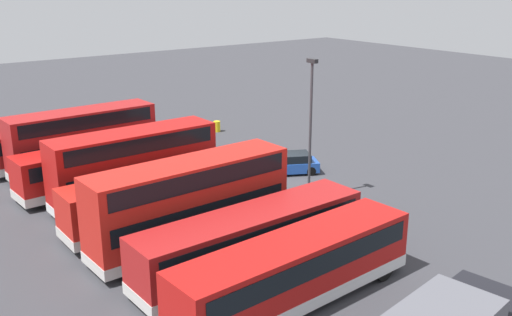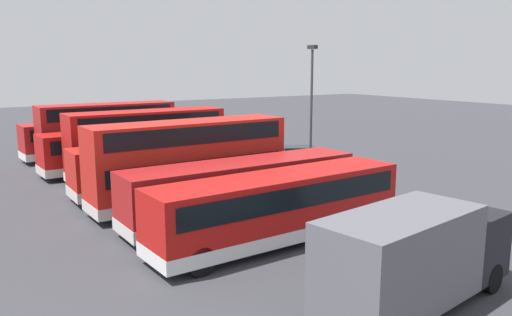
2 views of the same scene
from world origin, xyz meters
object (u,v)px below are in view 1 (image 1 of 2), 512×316
object	(u,v)px
waste_bin_yellow	(217,126)
bus_double_decker_seventh	(83,140)
bus_single_deck_second	(252,239)
bus_single_deck_fourth	(161,197)
car_hatchback_silver	(290,163)
bus_single_deck_near_end	(296,269)
bus_single_deck_sixth	(104,164)
bus_single_deck_far_end	(68,141)
bus_double_decker_fifth	(134,165)
bus_double_decker_third	(190,202)
lamp_post_tall	(311,120)

from	to	relation	value
waste_bin_yellow	bus_double_decker_seventh	bearing A→B (deg)	107.15
bus_single_deck_second	bus_single_deck_fourth	world-z (taller)	same
bus_double_decker_seventh	car_hatchback_silver	distance (m)	14.48
waste_bin_yellow	bus_single_deck_near_end	bearing A→B (deg)	153.37
bus_single_deck_sixth	bus_single_deck_far_end	world-z (taller)	same
bus_double_decker_seventh	waste_bin_yellow	xyz separation A→B (m)	(4.24, -13.76, -1.97)
bus_single_deck_second	bus_single_deck_sixth	distance (m)	14.83
bus_single_deck_second	bus_single_deck_sixth	xyz separation A→B (m)	(14.80, 0.97, -0.00)
bus_single_deck_second	bus_double_decker_fifth	world-z (taller)	bus_double_decker_fifth
bus_single_deck_sixth	car_hatchback_silver	size ratio (longest dim) A/B	2.64
bus_double_decker_third	waste_bin_yellow	size ratio (longest dim) A/B	11.35
bus_single_deck_near_end	bus_single_deck_sixth	size ratio (longest dim) A/B	1.04
bus_single_deck_near_end	bus_single_deck_sixth	distance (m)	18.22
bus_double_decker_fifth	waste_bin_yellow	size ratio (longest dim) A/B	10.67
bus_single_deck_second	bus_double_decker_seventh	distance (m)	18.37
bus_single_deck_fourth	bus_double_decker_fifth	size ratio (longest dim) A/B	1.09
bus_single_deck_near_end	bus_single_deck_far_end	distance (m)	24.96
bus_single_deck_sixth	lamp_post_tall	distance (m)	13.69
bus_double_decker_fifth	bus_single_deck_far_end	world-z (taller)	bus_double_decker_fifth
bus_single_deck_near_end	lamp_post_tall	world-z (taller)	lamp_post_tall
bus_double_decker_fifth	bus_single_deck_sixth	xyz separation A→B (m)	(3.76, 0.40, -0.82)
lamp_post_tall	bus_single_deck_near_end	bearing A→B (deg)	135.63
bus_double_decker_third	bus_double_decker_seventh	xyz separation A→B (m)	(14.41, 0.03, -0.00)
bus_single_deck_sixth	bus_double_decker_seventh	world-z (taller)	bus_double_decker_seventh
bus_single_deck_near_end	waste_bin_yellow	size ratio (longest dim) A/B	12.47
bus_single_deck_near_end	bus_single_deck_second	bearing A→B (deg)	-3.88
bus_double_decker_seventh	bus_single_deck_sixth	bearing A→B (deg)	179.83
bus_single_deck_near_end	bus_double_decker_seventh	bearing A→B (deg)	1.92
bus_single_deck_near_end	lamp_post_tall	bearing A→B (deg)	-44.37
bus_double_decker_fifth	bus_double_decker_seventh	xyz separation A→B (m)	(7.29, 0.38, -0.00)
bus_double_decker_seventh	waste_bin_yellow	distance (m)	14.53
bus_double_decker_third	car_hatchback_silver	xyz separation A→B (m)	(5.92, -11.57, -1.75)
bus_single_deck_near_end	bus_single_deck_sixth	xyz separation A→B (m)	(18.20, 0.74, -0.00)
bus_double_decker_fifth	lamp_post_tall	bearing A→B (deg)	-121.74
bus_single_deck_near_end	bus_double_decker_seventh	distance (m)	21.76
bus_double_decker_fifth	bus_single_deck_fourth	bearing A→B (deg)	176.73
bus_single_deck_second	bus_double_decker_third	world-z (taller)	bus_double_decker_third
bus_single_deck_sixth	lamp_post_tall	size ratio (longest dim) A/B	1.32
bus_single_deck_near_end	waste_bin_yellow	xyz separation A→B (m)	(25.98, -13.03, -1.15)
bus_single_deck_sixth	bus_double_decker_seventh	bearing A→B (deg)	-0.17
bus_double_decker_seventh	lamp_post_tall	xyz separation A→B (m)	(-12.86, -9.40, 2.57)
bus_single_deck_sixth	bus_single_deck_far_end	xyz separation A→B (m)	(6.75, -0.06, 0.00)
bus_double_decker_third	bus_double_decker_seventh	size ratio (longest dim) A/B	1.06
bus_double_decker_third	bus_single_deck_far_end	xyz separation A→B (m)	(17.63, -0.02, -0.82)
bus_single_deck_near_end	bus_double_decker_third	bearing A→B (deg)	5.48
bus_single_deck_second	waste_bin_yellow	size ratio (longest dim) A/B	12.59
bus_double_decker_third	bus_double_decker_seventh	bearing A→B (deg)	0.11
car_hatchback_silver	bus_double_decker_third	bearing A→B (deg)	117.11
bus_single_deck_fourth	bus_double_decker_fifth	xyz separation A→B (m)	(3.71, -0.21, 0.82)
lamp_post_tall	waste_bin_yellow	bearing A→B (deg)	-14.27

